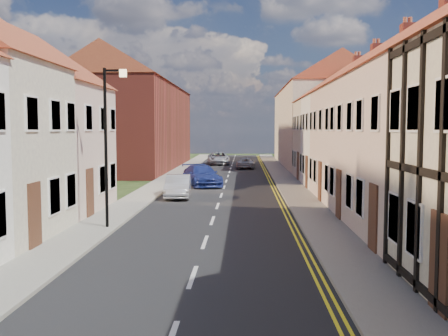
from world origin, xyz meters
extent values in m
cube|color=black|center=(0.00, 30.00, 0.01)|extent=(7.00, 90.00, 0.02)
cube|color=#9F9B91|center=(-4.40, 30.00, 0.06)|extent=(1.80, 90.00, 0.12)
cube|color=#9F9B91|center=(4.40, 30.00, 0.06)|extent=(1.80, 90.00, 0.12)
cube|color=beige|center=(9.30, 23.50, 3.00)|extent=(8.00, 5.00, 6.00)
cube|color=beige|center=(9.30, 28.90, 3.00)|extent=(8.00, 5.80, 6.00)
cube|color=maroon|center=(9.30, 26.60, 8.20)|extent=(0.60, 0.60, 1.60)
cube|color=white|center=(9.30, 34.30, 3.00)|extent=(8.00, 5.00, 6.00)
cube|color=maroon|center=(9.30, 32.40, 8.20)|extent=(0.60, 0.60, 1.60)
cube|color=#B4AA97|center=(9.30, 39.70, 3.00)|extent=(8.00, 5.80, 6.00)
cube|color=maroon|center=(9.30, 37.40, 8.20)|extent=(0.60, 0.60, 1.60)
cube|color=beige|center=(-9.30, 23.85, 2.90)|extent=(8.00, 6.10, 5.80)
cube|color=#B4AA97|center=(9.30, 55.00, 4.00)|extent=(8.00, 24.00, 8.00)
cube|color=maroon|center=(-9.30, 50.00, 4.00)|extent=(8.00, 24.00, 8.00)
cylinder|color=black|center=(-3.90, 20.00, 3.12)|extent=(0.12, 0.12, 6.00)
cube|color=black|center=(-3.55, 20.00, 6.02)|extent=(0.70, 0.08, 0.08)
cube|color=#FFD899|center=(-3.20, 20.00, 5.92)|extent=(0.25, 0.15, 0.28)
imported|color=#B2B4BA|center=(-2.40, 29.09, 0.64)|extent=(1.64, 3.95, 1.27)
imported|color=navy|center=(-1.57, 35.01, 0.70)|extent=(3.46, 5.19, 1.40)
imported|color=#B0B2B8|center=(-1.50, 55.50, 0.68)|extent=(2.72, 5.08, 1.36)
imported|color=#B3B5BC|center=(1.50, 50.00, 0.53)|extent=(1.89, 3.89, 1.06)
camera|label=1|loc=(1.33, 1.39, 3.83)|focal=40.00mm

